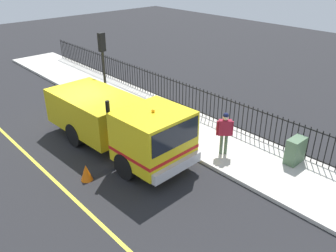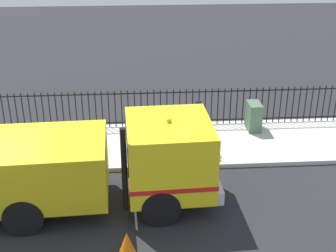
{
  "view_description": "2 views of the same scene",
  "coord_description": "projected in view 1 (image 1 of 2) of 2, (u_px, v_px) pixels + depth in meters",
  "views": [
    {
      "loc": [
        -6.34,
        -12.44,
        6.96
      ],
      "look_at": [
        0.81,
        -4.62,
        1.71
      ],
      "focal_mm": 37.13,
      "sensor_mm": 36.0,
      "label": 1
    },
    {
      "loc": [
        -10.0,
        -3.59,
        6.96
      ],
      "look_at": [
        1.12,
        -4.37,
        1.83
      ],
      "focal_mm": 49.44,
      "sensor_mm": 36.0,
      "label": 2
    }
  ],
  "objects": [
    {
      "name": "ground_plane",
      "position": [
        83.0,
        132.0,
        15.15
      ],
      "size": [
        58.62,
        58.62,
        0.0
      ],
      "primitive_type": "plane",
      "color": "#232326",
      "rests_on": "ground"
    },
    {
      "name": "sidewalk_slab",
      "position": [
        145.0,
        109.0,
        17.24
      ],
      "size": [
        3.13,
        26.65,
        0.14
      ],
      "primitive_type": "cube",
      "color": "beige",
      "rests_on": "ground"
    },
    {
      "name": "lane_marking",
      "position": [
        25.0,
        152.0,
        13.58
      ],
      "size": [
        0.12,
        23.98,
        0.01
      ],
      "primitive_type": "cube",
      "color": "yellow",
      "rests_on": "ground"
    },
    {
      "name": "work_truck",
      "position": [
        121.0,
        122.0,
        13.07
      ],
      "size": [
        2.57,
        6.87,
        2.62
      ],
      "rotation": [
        0.0,
        0.0,
        3.18
      ],
      "color": "yellow",
      "rests_on": "ground"
    },
    {
      "name": "worker_standing",
      "position": [
        225.0,
        129.0,
        12.81
      ],
      "size": [
        0.49,
        0.49,
        1.7
      ],
      "rotation": [
        0.0,
        0.0,
        2.36
      ],
      "color": "maroon",
      "rests_on": "sidewalk_slab"
    },
    {
      "name": "iron_fence",
      "position": [
        166.0,
        88.0,
        17.73
      ],
      "size": [
        0.04,
        22.69,
        1.34
      ],
      "color": "black",
      "rests_on": "sidewalk_slab"
    },
    {
      "name": "traffic_light_near",
      "position": [
        103.0,
        55.0,
        16.16
      ],
      "size": [
        0.32,
        0.24,
        3.64
      ],
      "rotation": [
        0.0,
        0.0,
        3.23
      ],
      "color": "black",
      "rests_on": "sidewalk_slab"
    },
    {
      "name": "utility_cabinet",
      "position": [
        295.0,
        150.0,
        12.51
      ],
      "size": [
        0.79,
        0.43,
        0.97
      ],
      "primitive_type": "cube",
      "color": "#4C6B4C",
      "rests_on": "sidewalk_slab"
    },
    {
      "name": "traffic_cone",
      "position": [
        86.0,
        173.0,
        11.81
      ],
      "size": [
        0.41,
        0.41,
        0.59
      ],
      "primitive_type": "cone",
      "color": "orange",
      "rests_on": "ground"
    }
  ]
}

